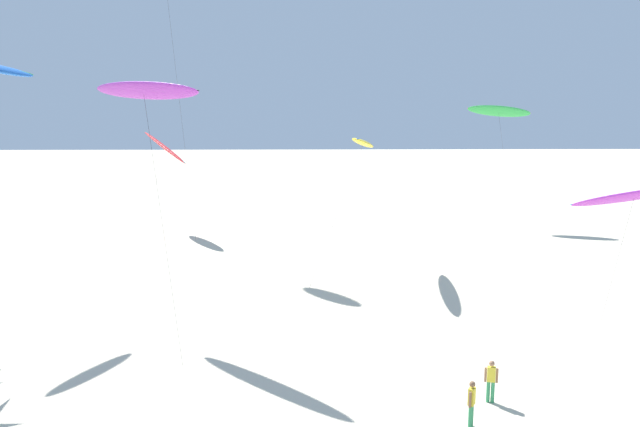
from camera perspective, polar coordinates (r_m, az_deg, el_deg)
name	(u,v)px	position (r m, az deg, el deg)	size (l,w,h in m)	color
flying_kite_1	(634,196)	(37.62, 26.92, 1.47)	(6.61, 4.48, 7.24)	purple
flying_kite_3	(363,143)	(40.67, 3.98, 6.48)	(4.88, 8.11, 9.26)	yellow
flying_kite_4	(499,111)	(59.19, 16.09, 9.03)	(5.63, 10.96, 11.13)	green
flying_kite_5	(164,147)	(54.76, -14.13, 5.94)	(5.81, 11.11, 8.95)	red
flying_kite_6	(143,90)	(31.63, -15.93, 10.83)	(6.98, 8.94, 12.27)	purple
person_foreground_walker	(471,402)	(22.89, 13.75, -16.49)	(0.32, 0.46, 1.69)	#338E56
person_near_right	(491,380)	(24.77, 15.44, -14.50)	(0.50, 0.27, 1.65)	#338E56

